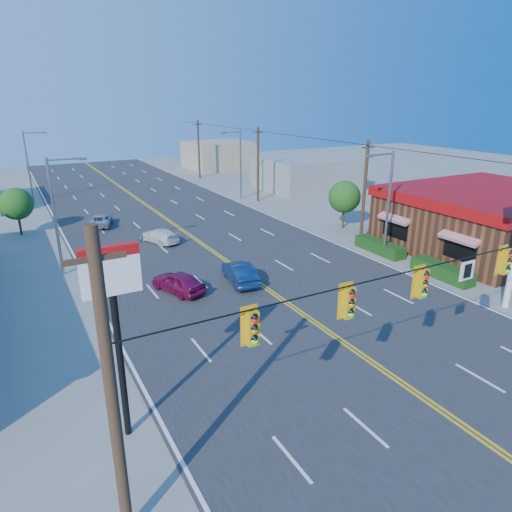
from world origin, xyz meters
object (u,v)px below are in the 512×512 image
car_blue (240,274)px  car_silver (101,221)px  kfc (487,218)px  car_magenta (178,283)px  signal_span (441,291)px  car_white (159,236)px  pizza_hut_sign (114,304)px

car_blue → car_silver: car_blue is taller
car_blue → kfc: bearing=-177.9°
car_magenta → car_silver: (-1.19, 18.17, -0.10)m
signal_span → car_silver: signal_span is taller
kfc → car_white: kfc is taller
signal_span → car_magenta: signal_span is taller
signal_span → kfc: size_ratio=1.49×
pizza_hut_sign → car_white: bearing=69.7°
car_magenta → signal_span: bearing=88.9°
car_white → kfc: bearing=129.3°
car_blue → car_white: 11.21m
kfc → car_magenta: (-24.96, 3.15, -1.71)m
pizza_hut_sign → car_blue: (9.99, 10.68, -4.50)m
car_white → car_silver: size_ratio=0.97×
car_silver → car_blue: bearing=122.7°
signal_span → pizza_hut_sign: (-10.88, 4.00, 0.30)m
car_silver → pizza_hut_sign: bearing=97.8°
car_magenta → car_silver: size_ratio=0.96×
kfc → car_blue: size_ratio=3.95×
car_white → car_silver: bearing=-86.2°
car_blue → car_silver: (-5.24, 18.64, -0.11)m
kfc → car_silver: bearing=140.8°
signal_span → car_magenta: size_ratio=6.20×
kfc → car_blue: 21.15m
signal_span → car_magenta: bearing=108.1°
signal_span → car_magenta: (-4.94, 15.15, -4.22)m
pizza_hut_sign → car_magenta: pizza_hut_sign is taller
car_magenta → car_white: (2.11, 10.56, -0.09)m
car_silver → signal_span: bearing=117.4°
signal_span → car_blue: signal_span is taller
kfc → car_magenta: bearing=172.8°
signal_span → pizza_hut_sign: bearing=159.8°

